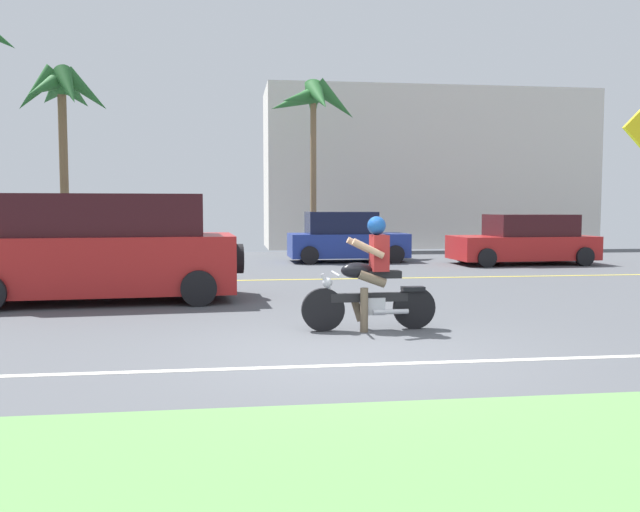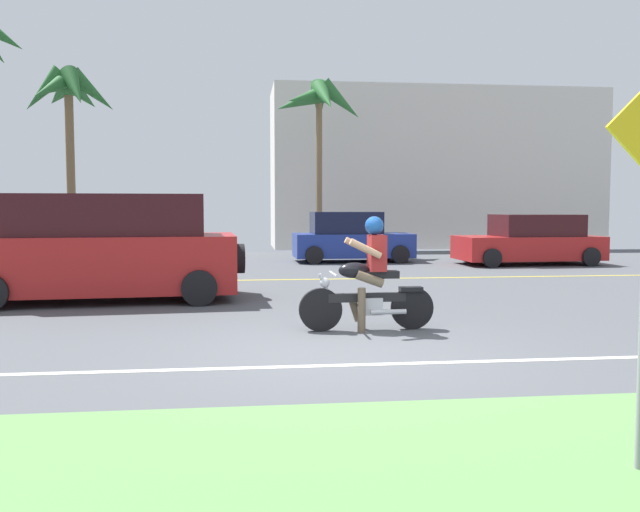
{
  "view_description": "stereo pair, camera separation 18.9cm",
  "coord_description": "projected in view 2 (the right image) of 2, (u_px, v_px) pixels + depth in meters",
  "views": [
    {
      "loc": [
        -1.42,
        -7.81,
        1.77
      ],
      "look_at": [
        0.11,
        3.63,
        0.91
      ],
      "focal_mm": 37.51,
      "sensor_mm": 36.0,
      "label": 1
    },
    {
      "loc": [
        -1.23,
        -7.84,
        1.77
      ],
      "look_at": [
        0.11,
        3.63,
        0.91
      ],
      "focal_mm": 37.51,
      "sensor_mm": 36.0,
      "label": 2
    }
  ],
  "objects": [
    {
      "name": "building_far",
      "position": [
        434.0,
        170.0,
        29.42
      ],
      "size": [
        14.23,
        4.0,
        6.76
      ],
      "primitive_type": "cube",
      "color": "beige",
      "rests_on": "ground"
    },
    {
      "name": "ground",
      "position": [
        318.0,
        315.0,
        11.01
      ],
      "size": [
        56.0,
        30.0,
        0.04
      ],
      "primitive_type": "cube",
      "color": "#4C4F54"
    },
    {
      "name": "lane_line_far",
      "position": [
        294.0,
        280.0,
        16.13
      ],
      "size": [
        50.4,
        0.12,
        0.01
      ],
      "primitive_type": "cube",
      "color": "yellow",
      "rests_on": "ground"
    },
    {
      "name": "suv_nearby",
      "position": [
        106.0,
        249.0,
        12.51
      ],
      "size": [
        5.12,
        2.52,
        1.99
      ],
      "color": "#AD1E1E",
      "rests_on": "ground"
    },
    {
      "name": "lane_line_near",
      "position": [
        354.0,
        365.0,
        7.44
      ],
      "size": [
        50.4,
        0.12,
        0.01
      ],
      "primitive_type": "cube",
      "color": "silver",
      "rests_on": "ground"
    },
    {
      "name": "parked_car_1",
      "position": [
        143.0,
        245.0,
        18.75
      ],
      "size": [
        4.27,
        2.06,
        1.48
      ],
      "color": "silver",
      "rests_on": "ground"
    },
    {
      "name": "parked_car_3",
      "position": [
        530.0,
        241.0,
        20.37
      ],
      "size": [
        4.34,
        2.14,
        1.52
      ],
      "color": "#AD1E1E",
      "rests_on": "ground"
    },
    {
      "name": "palm_tree_0",
      "position": [
        68.0,
        99.0,
        21.72
      ],
      "size": [
        3.15,
        3.24,
        6.33
      ],
      "color": "brown",
      "rests_on": "ground"
    },
    {
      "name": "palm_tree_2",
      "position": [
        318.0,
        106.0,
        23.81
      ],
      "size": [
        3.34,
        3.38,
        6.37
      ],
      "color": "brown",
      "rests_on": "ground"
    },
    {
      "name": "motorcyclist",
      "position": [
        368.0,
        282.0,
        9.51
      ],
      "size": [
        1.95,
        0.64,
        1.63
      ],
      "color": "black",
      "rests_on": "ground"
    },
    {
      "name": "grass_median",
      "position": [
        452.0,
        499.0,
        3.97
      ],
      "size": [
        56.0,
        3.8,
        0.06
      ],
      "primitive_type": "cube",
      "color": "#5B8C4C",
      "rests_on": "ground"
    },
    {
      "name": "parked_car_2",
      "position": [
        351.0,
        239.0,
        21.35
      ],
      "size": [
        3.78,
        1.89,
        1.59
      ],
      "color": "navy",
      "rests_on": "ground"
    }
  ]
}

